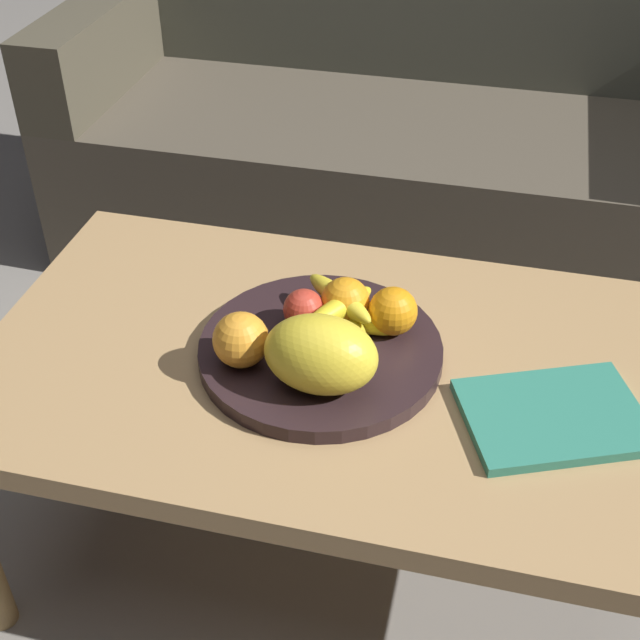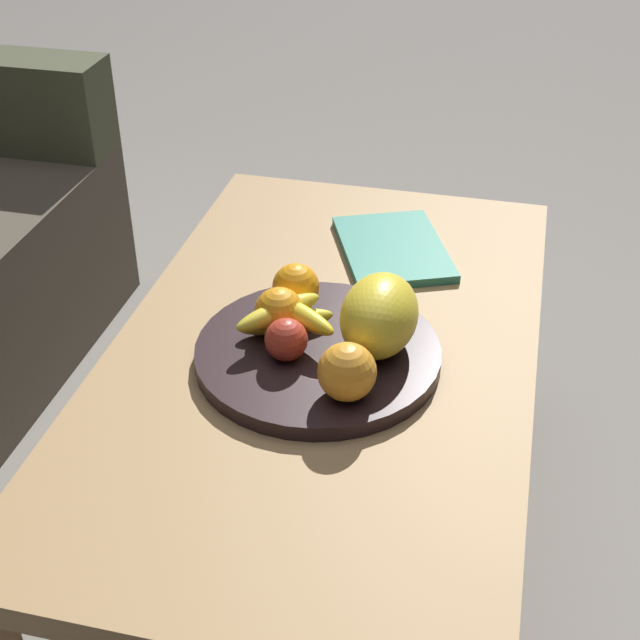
# 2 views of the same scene
# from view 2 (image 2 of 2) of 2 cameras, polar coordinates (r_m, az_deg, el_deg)

# --- Properties ---
(ground_plane) EXTENTS (8.00, 8.00, 0.00)m
(ground_plane) POSITION_cam_2_polar(r_m,az_deg,el_deg) (1.72, 0.20, -13.77)
(ground_plane) COLOR gray
(coffee_table) EXTENTS (1.14, 0.65, 0.45)m
(coffee_table) POSITION_cam_2_polar(r_m,az_deg,el_deg) (1.45, 0.24, -3.12)
(coffee_table) COLOR tan
(coffee_table) RESTS_ON ground_plane
(fruit_bowl) EXTENTS (0.37, 0.37, 0.03)m
(fruit_bowl) POSITION_cam_2_polar(r_m,az_deg,el_deg) (1.38, 0.00, -2.15)
(fruit_bowl) COLOR black
(fruit_bowl) RESTS_ON coffee_table
(melon_large_front) EXTENTS (0.17, 0.12, 0.11)m
(melon_large_front) POSITION_cam_2_polar(r_m,az_deg,el_deg) (1.34, 3.75, 0.29)
(melon_large_front) COLOR yellow
(melon_large_front) RESTS_ON fruit_bowl
(orange_front) EXTENTS (0.08, 0.08, 0.08)m
(orange_front) POSITION_cam_2_polar(r_m,az_deg,el_deg) (1.38, -2.57, 0.51)
(orange_front) COLOR orange
(orange_front) RESTS_ON fruit_bowl
(orange_left) EXTENTS (0.08, 0.08, 0.08)m
(orange_left) POSITION_cam_2_polar(r_m,az_deg,el_deg) (1.26, 1.70, -3.27)
(orange_left) COLOR orange
(orange_left) RESTS_ON fruit_bowl
(orange_right) EXTENTS (0.08, 0.08, 0.08)m
(orange_right) POSITION_cam_2_polar(r_m,az_deg,el_deg) (1.44, -1.53, 2.09)
(orange_right) COLOR orange
(orange_right) RESTS_ON fruit_bowl
(apple_front) EXTENTS (0.06, 0.06, 0.06)m
(apple_front) POSITION_cam_2_polar(r_m,az_deg,el_deg) (1.33, -2.13, -1.24)
(apple_front) COLOR #BA3627
(apple_front) RESTS_ON fruit_bowl
(banana_bunch) EXTENTS (0.17, 0.17, 0.06)m
(banana_bunch) POSITION_cam_2_polar(r_m,az_deg,el_deg) (1.39, -1.95, 0.19)
(banana_bunch) COLOR yellow
(banana_bunch) RESTS_ON fruit_bowl
(magazine) EXTENTS (0.30, 0.26, 0.02)m
(magazine) POSITION_cam_2_polar(r_m,az_deg,el_deg) (1.66, 4.60, 4.49)
(magazine) COLOR #30806A
(magazine) RESTS_ON coffee_table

